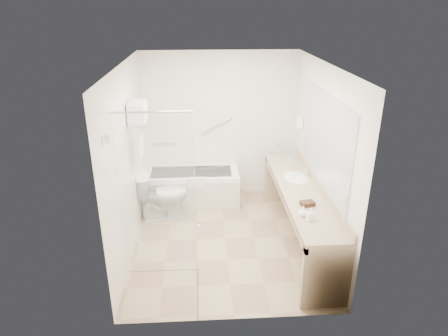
{
  "coord_description": "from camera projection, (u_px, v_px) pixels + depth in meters",
  "views": [
    {
      "loc": [
        -0.32,
        -4.98,
        3.22
      ],
      "look_at": [
        0.0,
        0.3,
        1.0
      ],
      "focal_mm": 32.0,
      "sensor_mm": 36.0,
      "label": 1
    }
  ],
  "objects": [
    {
      "name": "mirror",
      "position": [
        325.0,
        140.0,
        5.18
      ],
      "size": [
        0.02,
        2.0,
        1.2
      ],
      "primitive_type": "cube",
      "color": "#B2B7BF",
      "rests_on": "wall_right"
    },
    {
      "name": "water_bottle_left",
      "position": [
        294.0,
        170.0,
        5.86
      ],
      "size": [
        0.05,
        0.05,
        0.17
      ],
      "rotation": [
        0.0,
        0.0,
        -0.28
      ],
      "color": "silver",
      "rests_on": "vanity_counter"
    },
    {
      "name": "bathtub",
      "position": [
        192.0,
        186.0,
        6.85
      ],
      "size": [
        1.6,
        0.73,
        0.59
      ],
      "color": "white",
      "rests_on": "floor"
    },
    {
      "name": "water_bottle_right",
      "position": [
        278.0,
        151.0,
        6.54
      ],
      "size": [
        0.06,
        0.06,
        0.2
      ],
      "rotation": [
        0.0,
        0.0,
        0.06
      ],
      "color": "silver",
      "rests_on": "vanity_counter"
    },
    {
      "name": "wall_left",
      "position": [
        128.0,
        162.0,
        5.29
      ],
      "size": [
        0.1,
        3.2,
        2.5
      ],
      "primitive_type": "cube",
      "color": "white",
      "rests_on": "ground"
    },
    {
      "name": "water_bottle_mid",
      "position": [
        290.0,
        160.0,
        6.15
      ],
      "size": [
        0.06,
        0.06,
        0.21
      ],
      "rotation": [
        0.0,
        0.0,
        -0.32
      ],
      "color": "silver",
      "rests_on": "vanity_counter"
    },
    {
      "name": "vanity_counter",
      "position": [
        300.0,
        203.0,
        5.51
      ],
      "size": [
        0.55,
        2.7,
        0.95
      ],
      "color": "tan",
      "rests_on": "floor"
    },
    {
      "name": "wall_back",
      "position": [
        219.0,
        125.0,
        6.83
      ],
      "size": [
        2.6,
        0.1,
        2.5
      ],
      "primitive_type": "cube",
      "color": "white",
      "rests_on": "ground"
    },
    {
      "name": "toilet",
      "position": [
        162.0,
        195.0,
        6.29
      ],
      "size": [
        0.86,
        0.58,
        0.78
      ],
      "primitive_type": "imported",
      "rotation": [
        0.0,
        0.0,
        1.76
      ],
      "color": "white",
      "rests_on": "floor"
    },
    {
      "name": "grab_bar_long",
      "position": [
        217.0,
        126.0,
        6.79
      ],
      "size": [
        0.53,
        0.03,
        0.33
      ],
      "primitive_type": "cylinder",
      "rotation": [
        0.0,
        1.05,
        0.0
      ],
      "color": "silver",
      "rests_on": "wall_back"
    },
    {
      "name": "sink",
      "position": [
        296.0,
        179.0,
        5.82
      ],
      "size": [
        0.4,
        0.52,
        0.14
      ],
      "primitive_type": "ellipsoid",
      "color": "white",
      "rests_on": "vanity_counter"
    },
    {
      "name": "amenity_basket",
      "position": [
        307.0,
        203.0,
        4.99
      ],
      "size": [
        0.19,
        0.14,
        0.06
      ],
      "primitive_type": "cube",
      "rotation": [
        0.0,
        0.0,
        0.2
      ],
      "color": "#432618",
      "rests_on": "vanity_counter"
    },
    {
      "name": "soap_bottle_b",
      "position": [
        303.0,
        212.0,
        4.73
      ],
      "size": [
        0.12,
        0.14,
        0.1
      ],
      "primitive_type": "imported",
      "rotation": [
        0.0,
        0.0,
        0.17
      ],
      "color": "white",
      "rests_on": "vanity_counter"
    },
    {
      "name": "wall_front",
      "position": [
        236.0,
        220.0,
        3.89
      ],
      "size": [
        2.6,
        0.1,
        2.5
      ],
      "primitive_type": "cube",
      "color": "white",
      "rests_on": "ground"
    },
    {
      "name": "wall_right",
      "position": [
        320.0,
        157.0,
        5.43
      ],
      "size": [
        0.1,
        3.2,
        2.5
      ],
      "primitive_type": "cube",
      "color": "white",
      "rests_on": "ground"
    },
    {
      "name": "floor",
      "position": [
        225.0,
        239.0,
        5.84
      ],
      "size": [
        3.2,
        3.2,
        0.0
      ],
      "primitive_type": "plane",
      "color": "tan",
      "rests_on": "ground"
    },
    {
      "name": "grab_bar_short",
      "position": [
        165.0,
        144.0,
        6.86
      ],
      "size": [
        0.4,
        0.03,
        0.03
      ],
      "primitive_type": "cylinder",
      "rotation": [
        0.0,
        1.57,
        0.0
      ],
      "color": "silver",
      "rests_on": "wall_back"
    },
    {
      "name": "drinking_glass_far",
      "position": [
        278.0,
        161.0,
        6.25
      ],
      "size": [
        0.08,
        0.08,
        0.09
      ],
      "primitive_type": "cylinder",
      "rotation": [
        0.0,
        0.0,
        0.24
      ],
      "color": "silver",
      "rests_on": "vanity_counter"
    },
    {
      "name": "soap_bottle_a",
      "position": [
        310.0,
        217.0,
        4.65
      ],
      "size": [
        0.11,
        0.17,
        0.07
      ],
      "primitive_type": "imported",
      "rotation": [
        0.0,
        0.0,
        0.26
      ],
      "color": "white",
      "rests_on": "vanity_counter"
    },
    {
      "name": "shower_enclosure",
      "position": [
        175.0,
        205.0,
        4.55
      ],
      "size": [
        0.96,
        0.91,
        2.11
      ],
      "color": "silver",
      "rests_on": "floor"
    },
    {
      "name": "faucet",
      "position": [
        307.0,
        172.0,
        5.78
      ],
      "size": [
        0.03,
        0.03,
        0.14
      ],
      "primitive_type": "cylinder",
      "color": "silver",
      "rests_on": "vanity_counter"
    },
    {
      "name": "ceiling",
      "position": [
        225.0,
        65.0,
        4.88
      ],
      "size": [
        2.6,
        3.2,
        0.1
      ],
      "primitive_type": "cube",
      "color": "white",
      "rests_on": "wall_back"
    },
    {
      "name": "drinking_glass_near",
      "position": [
        293.0,
        177.0,
        5.69
      ],
      "size": [
        0.08,
        0.08,
        0.09
      ],
      "primitive_type": "cylinder",
      "rotation": [
        0.0,
        0.0,
        0.19
      ],
      "color": "silver",
      "rests_on": "vanity_counter"
    },
    {
      "name": "hairdryer_unit",
      "position": [
        300.0,
        122.0,
        6.32
      ],
      "size": [
        0.08,
        0.1,
        0.18
      ],
      "primitive_type": "cube",
      "color": "white",
      "rests_on": "wall_right"
    },
    {
      "name": "towel_shelf",
      "position": [
        138.0,
        118.0,
        5.42
      ],
      "size": [
        0.24,
        0.55,
        0.81
      ],
      "color": "silver",
      "rests_on": "wall_left"
    }
  ]
}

